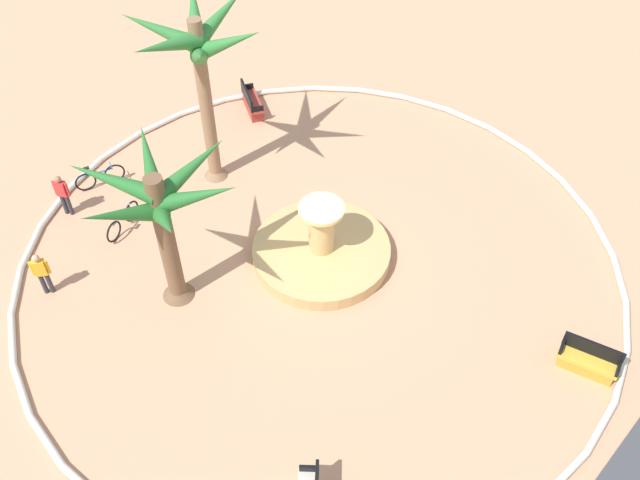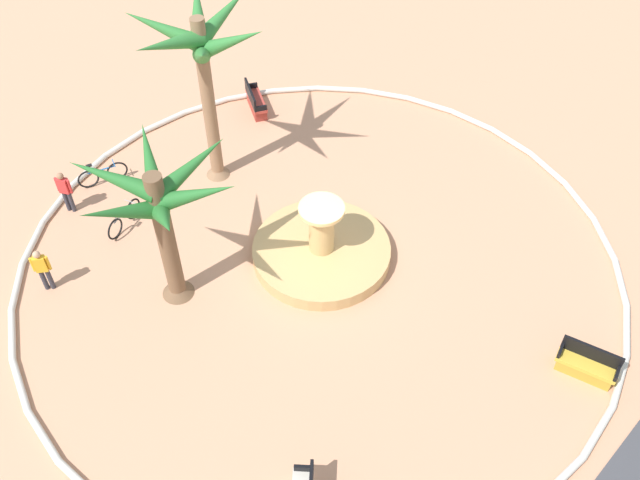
{
  "view_description": "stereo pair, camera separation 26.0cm",
  "coord_description": "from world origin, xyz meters",
  "px_view_note": "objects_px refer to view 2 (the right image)",
  "views": [
    {
      "loc": [
        10.46,
        9.95,
        16.64
      ],
      "look_at": [
        -0.08,
        -0.05,
        1.0
      ],
      "focal_mm": 39.96,
      "sensor_mm": 36.0,
      "label": 1
    },
    {
      "loc": [
        10.28,
        10.14,
        16.64
      ],
      "look_at": [
        -0.08,
        -0.05,
        1.0
      ],
      "focal_mm": 39.96,
      "sensor_mm": 36.0,
      "label": 2
    }
  ],
  "objects_px": {
    "fountain": "(321,250)",
    "bench_west": "(256,103)",
    "bench_north": "(586,366)",
    "bicycle_by_lamppost": "(124,218)",
    "person_cyclist_helmet": "(65,190)",
    "palm_tree_near_fountain": "(201,55)",
    "palm_tree_by_curb": "(160,207)",
    "bicycle_red_frame": "(103,174)",
    "person_cyclist_photo": "(42,268)"
  },
  "relations": [
    {
      "from": "person_cyclist_photo",
      "to": "bicycle_red_frame",
      "type": "bearing_deg",
      "value": -143.71
    },
    {
      "from": "palm_tree_near_fountain",
      "to": "bench_west",
      "type": "height_order",
      "value": "palm_tree_near_fountain"
    },
    {
      "from": "bench_north",
      "to": "palm_tree_near_fountain",
      "type": "bearing_deg",
      "value": -82.5
    },
    {
      "from": "bench_west",
      "to": "bicycle_by_lamppost",
      "type": "height_order",
      "value": "bench_west"
    },
    {
      "from": "person_cyclist_helmet",
      "to": "bench_west",
      "type": "bearing_deg",
      "value": 177.83
    },
    {
      "from": "fountain",
      "to": "palm_tree_near_fountain",
      "type": "xyz_separation_m",
      "value": [
        -0.22,
        -5.29,
        4.46
      ]
    },
    {
      "from": "bench_north",
      "to": "bicycle_red_frame",
      "type": "relative_size",
      "value": 1.02
    },
    {
      "from": "bicycle_red_frame",
      "to": "bicycle_by_lamppost",
      "type": "height_order",
      "value": "same"
    },
    {
      "from": "bicycle_red_frame",
      "to": "bicycle_by_lamppost",
      "type": "distance_m",
      "value": 2.39
    },
    {
      "from": "palm_tree_near_fountain",
      "to": "person_cyclist_helmet",
      "type": "height_order",
      "value": "palm_tree_near_fountain"
    },
    {
      "from": "bicycle_red_frame",
      "to": "bench_west",
      "type": "bearing_deg",
      "value": 174.19
    },
    {
      "from": "bench_west",
      "to": "fountain",
      "type": "bearing_deg",
      "value": 62.82
    },
    {
      "from": "bench_north",
      "to": "person_cyclist_helmet",
      "type": "height_order",
      "value": "person_cyclist_helmet"
    },
    {
      "from": "fountain",
      "to": "palm_tree_by_curb",
      "type": "distance_m",
      "value": 5.52
    },
    {
      "from": "bench_north",
      "to": "person_cyclist_photo",
      "type": "relative_size",
      "value": 1.04
    },
    {
      "from": "fountain",
      "to": "bench_north",
      "type": "distance_m",
      "value": 8.27
    },
    {
      "from": "fountain",
      "to": "person_cyclist_photo",
      "type": "relative_size",
      "value": 2.66
    },
    {
      "from": "person_cyclist_helmet",
      "to": "bench_north",
      "type": "bearing_deg",
      "value": 112.26
    },
    {
      "from": "palm_tree_by_curb",
      "to": "bench_north",
      "type": "distance_m",
      "value": 12.15
    },
    {
      "from": "bench_west",
      "to": "person_cyclist_helmet",
      "type": "bearing_deg",
      "value": -2.17
    },
    {
      "from": "bicycle_red_frame",
      "to": "person_cyclist_helmet",
      "type": "relative_size",
      "value": 1.01
    },
    {
      "from": "bicycle_red_frame",
      "to": "bicycle_by_lamppost",
      "type": "relative_size",
      "value": 1.0
    },
    {
      "from": "palm_tree_by_curb",
      "to": "bench_west",
      "type": "bearing_deg",
      "value": -146.66
    },
    {
      "from": "fountain",
      "to": "bicycle_by_lamppost",
      "type": "height_order",
      "value": "fountain"
    },
    {
      "from": "bench_north",
      "to": "bicycle_by_lamppost",
      "type": "height_order",
      "value": "bench_north"
    },
    {
      "from": "fountain",
      "to": "person_cyclist_photo",
      "type": "xyz_separation_m",
      "value": [
        6.6,
        -4.94,
        0.59
      ]
    },
    {
      "from": "person_cyclist_helmet",
      "to": "palm_tree_by_curb",
      "type": "bearing_deg",
      "value": 93.83
    },
    {
      "from": "fountain",
      "to": "person_cyclist_helmet",
      "type": "xyz_separation_m",
      "value": [
        4.33,
        -7.37,
        0.6
      ]
    },
    {
      "from": "bicycle_red_frame",
      "to": "person_cyclist_helmet",
      "type": "height_order",
      "value": "person_cyclist_helmet"
    },
    {
      "from": "fountain",
      "to": "bench_west",
      "type": "bearing_deg",
      "value": -117.18
    },
    {
      "from": "person_cyclist_helmet",
      "to": "person_cyclist_photo",
      "type": "xyz_separation_m",
      "value": [
        2.27,
        2.43,
        -0.01
      ]
    },
    {
      "from": "fountain",
      "to": "bench_west",
      "type": "relative_size",
      "value": 2.6
    },
    {
      "from": "fountain",
      "to": "palm_tree_near_fountain",
      "type": "relative_size",
      "value": 0.68
    },
    {
      "from": "palm_tree_near_fountain",
      "to": "palm_tree_by_curb",
      "type": "distance_m",
      "value": 5.43
    },
    {
      "from": "bench_north",
      "to": "person_cyclist_helmet",
      "type": "xyz_separation_m",
      "value": [
        6.3,
        -15.4,
        0.56
      ]
    },
    {
      "from": "bicycle_by_lamppost",
      "to": "bench_west",
      "type": "bearing_deg",
      "value": -167.17
    },
    {
      "from": "bicycle_by_lamppost",
      "to": "bicycle_red_frame",
      "type": "bearing_deg",
      "value": -107.28
    },
    {
      "from": "bench_north",
      "to": "bicycle_by_lamppost",
      "type": "xyz_separation_m",
      "value": [
        5.48,
        -13.47,
        0.04
      ]
    },
    {
      "from": "palm_tree_near_fountain",
      "to": "bench_north",
      "type": "relative_size",
      "value": 3.74
    },
    {
      "from": "fountain",
      "to": "bicycle_by_lamppost",
      "type": "distance_m",
      "value": 6.48
    },
    {
      "from": "bench_west",
      "to": "palm_tree_near_fountain",
      "type": "bearing_deg",
      "value": 27.61
    },
    {
      "from": "fountain",
      "to": "bicycle_red_frame",
      "type": "xyz_separation_m",
      "value": [
        2.8,
        -7.72,
        0.07
      ]
    },
    {
      "from": "fountain",
      "to": "person_cyclist_helmet",
      "type": "height_order",
      "value": "fountain"
    },
    {
      "from": "bench_north",
      "to": "bicycle_red_frame",
      "type": "height_order",
      "value": "bench_north"
    },
    {
      "from": "palm_tree_near_fountain",
      "to": "bench_west",
      "type": "distance_m",
      "value": 5.86
    },
    {
      "from": "bicycle_red_frame",
      "to": "person_cyclist_photo",
      "type": "xyz_separation_m",
      "value": [
        3.79,
        2.79,
        0.52
      ]
    },
    {
      "from": "bicycle_by_lamppost",
      "to": "person_cyclist_photo",
      "type": "distance_m",
      "value": 3.17
    },
    {
      "from": "bench_west",
      "to": "bicycle_red_frame",
      "type": "relative_size",
      "value": 1.0
    },
    {
      "from": "bench_north",
      "to": "bicycle_by_lamppost",
      "type": "distance_m",
      "value": 14.55
    },
    {
      "from": "bench_west",
      "to": "person_cyclist_photo",
      "type": "xyz_separation_m",
      "value": [
        10.23,
        2.13,
        0.55
      ]
    }
  ]
}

